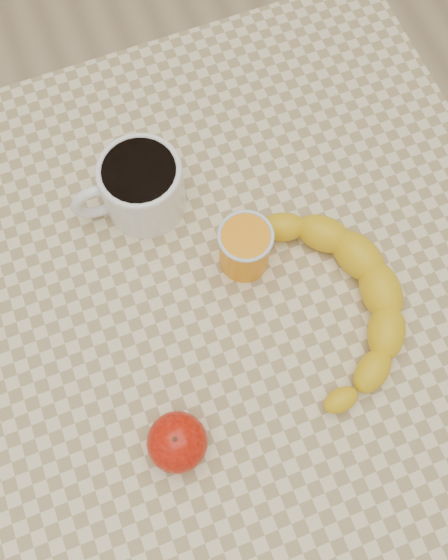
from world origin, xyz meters
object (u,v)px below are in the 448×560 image
object	(u,v)px
table	(224,305)
coffee_mug	(140,186)
banana	(328,301)
apple	(177,442)
orange_juice_glass	(245,248)

from	to	relation	value
table	coffee_mug	distance (m)	0.21
banana	coffee_mug	bearing A→B (deg)	129.94
apple	banana	bearing A→B (deg)	21.96
coffee_mug	banana	size ratio (longest dim) A/B	0.46
coffee_mug	orange_juice_glass	distance (m)	0.16
table	banana	bearing A→B (deg)	-34.19
orange_juice_glass	banana	world-z (taller)	orange_juice_glass
table	coffee_mug	world-z (taller)	coffee_mug
table	apple	xyz separation A→B (m)	(-0.12, -0.17, 0.12)
apple	banana	size ratio (longest dim) A/B	0.26
coffee_mug	banana	xyz separation A→B (m)	(0.17, -0.22, -0.02)
coffee_mug	banana	bearing A→B (deg)	-53.18
coffee_mug	apple	xyz separation A→B (m)	(-0.06, -0.31, -0.02)
table	coffee_mug	xyz separation A→B (m)	(-0.06, 0.15, 0.13)
table	orange_juice_glass	size ratio (longest dim) A/B	10.02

